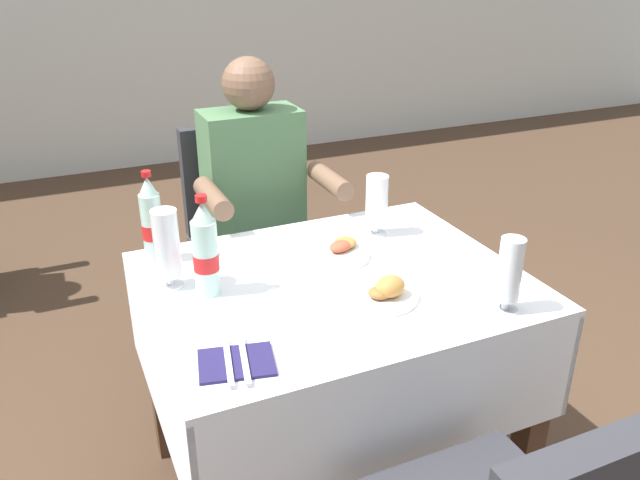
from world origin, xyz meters
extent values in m
cube|color=white|center=(-0.06, 0.12, 0.74)|extent=(1.05, 0.84, 0.02)
cube|color=white|center=(-0.06, -0.29, 0.57)|extent=(1.05, 0.02, 0.32)
cube|color=white|center=(-0.06, 0.53, 0.57)|extent=(1.05, 0.02, 0.32)
cube|color=white|center=(-0.58, 0.12, 0.57)|extent=(0.02, 0.84, 0.32)
cube|color=white|center=(0.45, 0.12, 0.57)|extent=(0.02, 0.84, 0.32)
cube|color=#472D1E|center=(0.40, -0.24, 0.37)|extent=(0.07, 0.07, 0.73)
cube|color=#472D1E|center=(-0.53, 0.47, 0.37)|extent=(0.07, 0.07, 0.73)
cube|color=#472D1E|center=(0.40, 0.47, 0.37)|extent=(0.07, 0.07, 0.73)
cube|color=#2D2D33|center=(-0.06, 0.83, 0.49)|extent=(0.44, 0.44, 0.08)
cube|color=#2D2D33|center=(-0.06, 1.08, 0.75)|extent=(0.42, 0.06, 0.44)
cube|color=black|center=(-0.23, 0.66, 0.23)|extent=(0.04, 0.04, 0.45)
cube|color=black|center=(0.11, 0.66, 0.23)|extent=(0.04, 0.04, 0.45)
cube|color=black|center=(-0.23, 1.00, 0.23)|extent=(0.04, 0.04, 0.45)
cube|color=black|center=(0.11, 1.00, 0.23)|extent=(0.04, 0.04, 0.45)
cylinder|color=#282D42|center=(-0.13, 0.63, 0.23)|extent=(0.10, 0.10, 0.45)
cylinder|color=#282D42|center=(0.03, 0.63, 0.23)|extent=(0.10, 0.10, 0.45)
cube|color=#282D42|center=(-0.05, 0.79, 0.51)|extent=(0.34, 0.36, 0.12)
cube|color=#4C754C|center=(-0.05, 0.87, 0.82)|extent=(0.36, 0.20, 0.50)
sphere|color=brown|center=(-0.05, 0.87, 1.17)|extent=(0.19, 0.19, 0.19)
cylinder|color=brown|center=(-0.26, 0.64, 0.85)|extent=(0.07, 0.26, 0.07)
cylinder|color=brown|center=(0.17, 0.64, 0.85)|extent=(0.07, 0.26, 0.07)
cylinder|color=white|center=(-0.01, -0.01, 0.76)|extent=(0.25, 0.25, 0.01)
ellipsoid|color=#B77A38|center=(0.02, -0.05, 0.79)|extent=(0.10, 0.09, 0.06)
ellipsoid|color=#99602D|center=(-0.01, -0.05, 0.78)|extent=(0.08, 0.08, 0.03)
cylinder|color=white|center=(-0.01, 0.25, 0.76)|extent=(0.23, 0.23, 0.01)
ellipsoid|color=#C14C33|center=(0.02, 0.26, 0.78)|extent=(0.10, 0.08, 0.03)
ellipsoid|color=#B77A38|center=(0.05, 0.28, 0.78)|extent=(0.09, 0.10, 0.03)
cylinder|color=white|center=(-0.49, 0.26, 0.76)|extent=(0.07, 0.07, 0.01)
cylinder|color=white|center=(-0.49, 0.26, 0.77)|extent=(0.02, 0.02, 0.03)
cylinder|color=white|center=(-0.49, 0.26, 0.88)|extent=(0.07, 0.07, 0.19)
cylinder|color=gold|center=(-0.49, 0.26, 0.83)|extent=(0.06, 0.06, 0.07)
cylinder|color=white|center=(0.19, 0.34, 0.76)|extent=(0.07, 0.07, 0.01)
cylinder|color=white|center=(0.19, 0.34, 0.77)|extent=(0.02, 0.02, 0.03)
cylinder|color=white|center=(0.19, 0.34, 0.87)|extent=(0.07, 0.07, 0.16)
cylinder|color=#C68928|center=(0.19, 0.34, 0.85)|extent=(0.07, 0.07, 0.12)
cylinder|color=white|center=(0.27, -0.22, 0.76)|extent=(0.07, 0.07, 0.01)
cylinder|color=white|center=(0.27, -0.22, 0.77)|extent=(0.02, 0.02, 0.03)
cylinder|color=white|center=(0.27, -0.22, 0.87)|extent=(0.06, 0.06, 0.17)
cylinder|color=black|center=(0.27, -0.22, 0.83)|extent=(0.06, 0.06, 0.09)
cylinder|color=silver|center=(-0.41, 0.19, 0.86)|extent=(0.07, 0.07, 0.21)
cylinder|color=red|center=(-0.41, 0.19, 0.85)|extent=(0.07, 0.07, 0.05)
cone|color=silver|center=(-0.41, 0.19, 0.99)|extent=(0.06, 0.06, 0.05)
cylinder|color=red|center=(-0.41, 0.19, 1.03)|extent=(0.03, 0.03, 0.02)
cylinder|color=silver|center=(-0.50, 0.45, 0.86)|extent=(0.06, 0.06, 0.21)
cylinder|color=red|center=(-0.50, 0.45, 0.85)|extent=(0.06, 0.06, 0.05)
cone|color=silver|center=(-0.50, 0.45, 0.99)|extent=(0.05, 0.05, 0.05)
cylinder|color=red|center=(-0.50, 0.45, 1.02)|extent=(0.03, 0.03, 0.02)
cube|color=#231E4C|center=(-0.44, -0.16, 0.76)|extent=(0.19, 0.16, 0.01)
cube|color=silver|center=(-0.45, -0.16, 0.76)|extent=(0.05, 0.19, 0.01)
cube|color=silver|center=(-0.42, -0.16, 0.76)|extent=(0.05, 0.19, 0.01)
camera|label=1|loc=(-0.75, -1.33, 1.61)|focal=36.10mm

